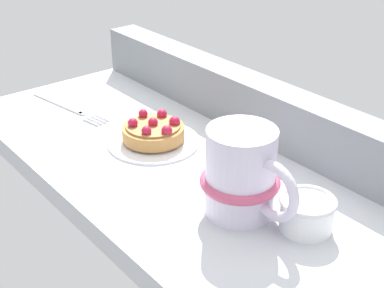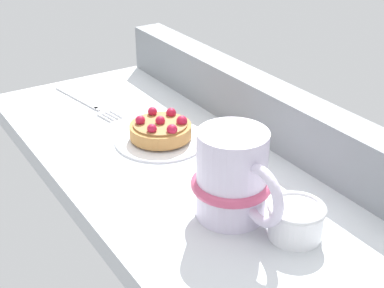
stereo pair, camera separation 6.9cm
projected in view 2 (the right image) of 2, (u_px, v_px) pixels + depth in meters
The scene contains 7 objects.
ground_plane at pixel (182, 167), 75.73cm from camera, with size 71.10×33.04×3.04cm, color silver.
window_rail_back at pixel (264, 108), 79.85cm from camera, with size 69.68×5.11×7.86cm, color gray.
dessert_plate at pixel (161, 139), 79.12cm from camera, with size 13.09×13.09×0.74cm.
raspberry_tart at pixel (161, 129), 78.37cm from camera, with size 8.77×8.77×3.24cm.
coffee_mug at pixel (233, 177), 60.62cm from camera, with size 12.94×9.06×10.43cm.
dessert_fork at pixel (86, 102), 90.82cm from camera, with size 17.70×4.54×0.60cm.
sugar_bowl at pixel (296, 220), 58.72cm from camera, with size 6.26×6.26×3.85cm.
Camera 2 is at (55.98, -34.13, 36.53)cm, focal length 51.92 mm.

